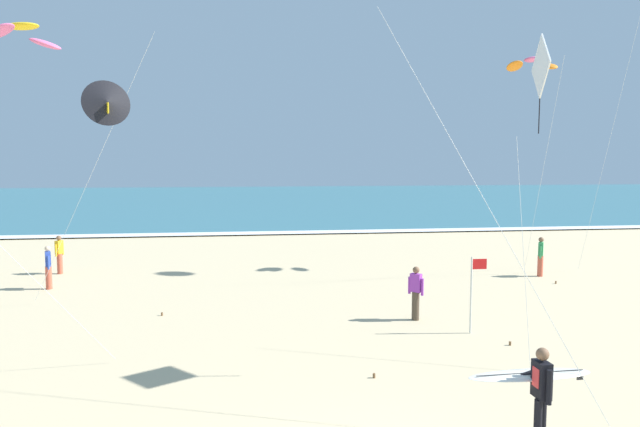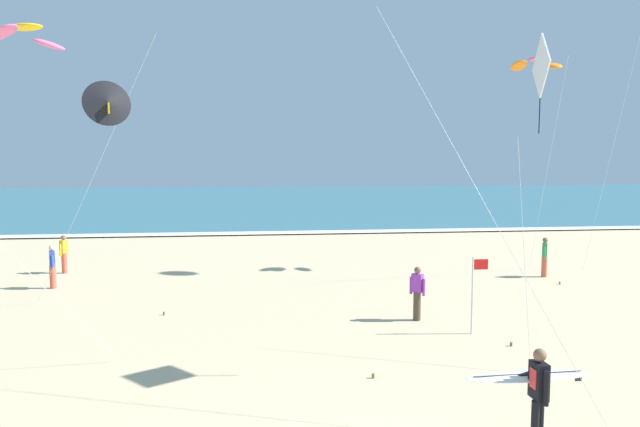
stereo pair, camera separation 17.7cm
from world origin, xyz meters
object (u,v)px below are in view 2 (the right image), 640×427
kite_arc_golden_near (26,35)px  lifeguard_flag (474,288)px  surfer_lead (533,384)px  kite_diamond_ivory_distant (540,74)px  bystander_yellow_top (64,254)px  bystander_purple_top (417,293)px  kite_delta_charcoal_close (106,104)px  bystander_blue_top (52,266)px  bystander_green_top (545,257)px  kite_arc_rose_mid (536,64)px

kite_arc_golden_near → lifeguard_flag: bearing=-20.5°
surfer_lead → kite_arc_golden_near: kite_arc_golden_near is taller
kite_diamond_ivory_distant → bystander_yellow_top: kite_diamond_ivory_distant is taller
surfer_lead → bystander_purple_top: surfer_lead is taller
kite_delta_charcoal_close → bystander_blue_top: size_ratio=4.10×
bystander_purple_top → lifeguard_flag: size_ratio=0.76×
kite_arc_golden_near → bystander_green_top: bearing=6.6°
bystander_blue_top → bystander_purple_top: same height
surfer_lead → bystander_yellow_top: (-12.28, 16.09, -0.23)m
kite_diamond_ivory_distant → kite_delta_charcoal_close: kite_diamond_ivory_distant is taller
bystander_blue_top → bystander_green_top: 18.86m
kite_arc_golden_near → bystander_blue_top: (-0.28, 2.29, -7.77)m
kite_arc_rose_mid → bystander_blue_top: kite_arc_rose_mid is taller
surfer_lead → kite_arc_golden_near: (-11.52, 10.90, 7.53)m
kite_arc_rose_mid → lifeguard_flag: kite_arc_rose_mid is taller
kite_delta_charcoal_close → bystander_purple_top: 9.86m
kite_arc_golden_near → kite_arc_rose_mid: 19.26m
kite_arc_golden_near → bystander_blue_top: size_ratio=5.62×
surfer_lead → bystander_blue_top: bearing=131.8°
bystander_purple_top → kite_diamond_ivory_distant: bearing=-73.3°
surfer_lead → bystander_blue_top: size_ratio=1.38×
kite_arc_golden_near → bystander_green_top: kite_arc_golden_near is taller
bystander_purple_top → bystander_green_top: same height
bystander_blue_top → bystander_yellow_top: bearing=99.3°
kite_diamond_ivory_distant → bystander_purple_top: kite_diamond_ivory_distant is taller
bystander_blue_top → lifeguard_flag: (13.18, -7.12, 0.45)m
bystander_blue_top → bystander_yellow_top: 2.94m
bystander_blue_top → kite_diamond_ivory_distant: bearing=-37.0°
kite_diamond_ivory_distant → bystander_green_top: size_ratio=4.63×
surfer_lead → bystander_purple_top: 7.54m
surfer_lead → kite_diamond_ivory_distant: size_ratio=0.30×
kite_diamond_ivory_distant → kite_delta_charcoal_close: (-9.31, 1.76, -0.55)m
kite_arc_rose_mid → bystander_blue_top: size_ratio=5.64×
kite_delta_charcoal_close → bystander_purple_top: (7.99, 2.63, -5.14)m
kite_delta_charcoal_close → bystander_blue_top: (-4.03, 8.29, -5.14)m
kite_arc_rose_mid → kite_delta_charcoal_close: bearing=-146.7°
bystander_purple_top → bystander_green_top: size_ratio=1.00×
surfer_lead → kite_arc_golden_near: size_ratio=0.25×
kite_arc_rose_mid → bystander_yellow_top: kite_arc_rose_mid is taller
surfer_lead → bystander_yellow_top: bearing=127.3°
bystander_yellow_top → surfer_lead: bearing=-52.7°
kite_arc_rose_mid → surfer_lead: bearing=-116.3°
bystander_purple_top → bystander_yellow_top: same height
bystander_blue_top → bystander_green_top: size_ratio=1.00×
kite_arc_golden_near → lifeguard_flag: kite_arc_golden_near is taller
bystander_blue_top → bystander_green_top: bearing=-0.4°
bystander_blue_top → bystander_yellow_top: same height
kite_arc_golden_near → kite_delta_charcoal_close: bearing=-58.0°
bystander_purple_top → bystander_green_top: 8.79m
kite_diamond_ivory_distant → kite_delta_charcoal_close: bearing=169.3°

